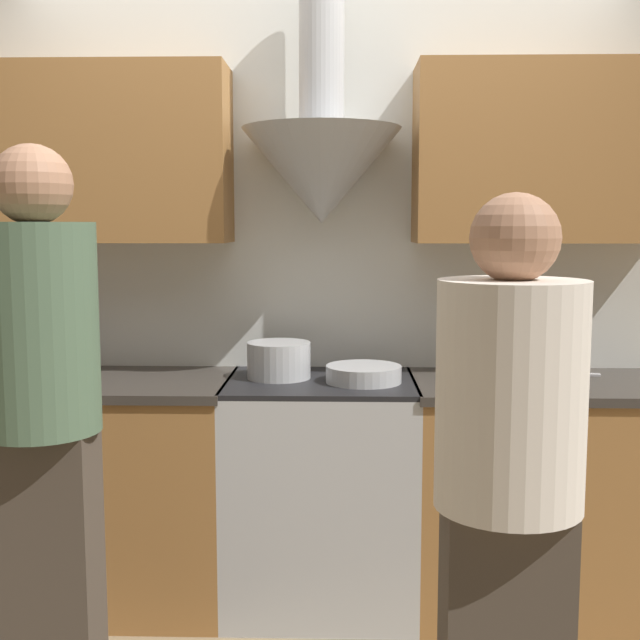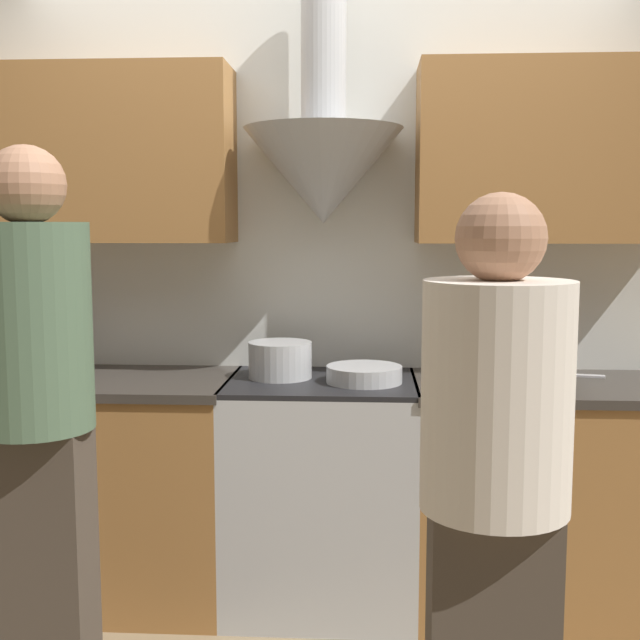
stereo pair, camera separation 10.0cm
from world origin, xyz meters
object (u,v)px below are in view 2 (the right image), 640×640
mixing_bowl (364,374)px  stove_range (322,491)px  stock_pot (280,360)px  person_foreground_right (494,491)px  saucepan (481,363)px  person_foreground_left (36,420)px  wine_bottle_6 (37,340)px  wine_bottle_5 (13,341)px  orange_fruit (528,381)px

mixing_bowl → stove_range: bearing=167.0°
stock_pot → person_foreground_right: bearing=-61.8°
saucepan → person_foreground_left: size_ratio=0.09×
wine_bottle_6 → person_foreground_left: person_foreground_left is taller
wine_bottle_6 → mixing_bowl: size_ratio=1.16×
stock_pot → person_foreground_left: 1.13m
wine_bottle_5 → orange_fruit: (2.04, -0.23, -0.10)m
mixing_bowl → person_foreground_right: person_foreground_right is taller
saucepan → wine_bottle_6: bearing=-176.7°
mixing_bowl → person_foreground_right: 1.19m
wine_bottle_6 → person_foreground_left: 1.06m
stove_range → wine_bottle_6: bearing=177.4°
wine_bottle_5 → person_foreground_left: (0.51, -0.98, -0.08)m
orange_fruit → person_foreground_left: bearing=-153.7°
orange_fruit → person_foreground_left: person_foreground_left is taller
wine_bottle_5 → saucepan: bearing=3.1°
stove_range → mixing_bowl: 0.52m
orange_fruit → wine_bottle_5: bearing=173.7°
stove_range → orange_fruit: size_ratio=11.72×
stove_range → orange_fruit: (0.77, -0.17, 0.49)m
orange_fruit → stock_pot: bearing=167.3°
mixing_bowl → person_foreground_right: (0.32, -1.15, -0.07)m
stove_range → saucepan: size_ratio=5.79×
person_foreground_left → wine_bottle_6: bearing=112.4°
mixing_bowl → person_foreground_left: size_ratio=0.17×
stock_pot → wine_bottle_6: bearing=179.2°
person_foreground_left → person_foreground_right: bearing=-11.7°
saucepan → person_foreground_right: (-0.15, -1.34, -0.09)m
person_foreground_left → saucepan: bearing=37.7°
stove_range → wine_bottle_6: size_ratio=2.68×
saucepan → person_foreground_left: bearing=-142.3°
stove_range → wine_bottle_5: bearing=177.5°
stove_range → saucepan: saucepan is taller
wine_bottle_6 → person_foreground_right: (1.65, -1.24, -0.18)m
wine_bottle_5 → wine_bottle_6: wine_bottle_5 is taller
stove_range → person_foreground_left: size_ratio=0.53×
wine_bottle_5 → orange_fruit: size_ratio=4.40×
mixing_bowl → saucepan: 0.51m
wine_bottle_6 → saucepan: bearing=3.3°
stove_range → mixing_bowl: bearing=-13.0°
orange_fruit → stove_range: bearing=167.5°
mixing_bowl → person_foreground_right: size_ratio=0.18×
stock_pot → saucepan: bearing=8.3°
wine_bottle_5 → wine_bottle_6: bearing=-0.7°
wine_bottle_5 → person_foreground_left: person_foreground_left is taller
wine_bottle_5 → stock_pot: size_ratio=1.36×
orange_fruit → mixing_bowl: bearing=167.6°
stove_range → person_foreground_right: 1.35m
stove_range → person_foreground_left: (-0.76, -0.93, 0.51)m
orange_fruit → saucepan: 0.35m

